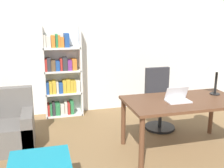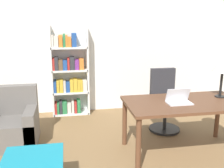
% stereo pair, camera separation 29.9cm
% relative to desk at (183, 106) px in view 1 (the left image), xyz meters
% --- Properties ---
extents(wall_back, '(8.00, 0.06, 2.70)m').
position_rel_desk_xyz_m(wall_back, '(-0.91, 2.10, 0.67)').
color(wall_back, white).
rests_on(wall_back, ground_plane).
extents(desk, '(1.67, 0.89, 0.77)m').
position_rel_desk_xyz_m(desk, '(0.00, 0.00, 0.00)').
color(desk, brown).
rests_on(desk, ground_plane).
extents(laptop, '(0.33, 0.21, 0.21)m').
position_rel_desk_xyz_m(laptop, '(-0.12, -0.05, 0.14)').
color(laptop, silver).
rests_on(laptop, desk).
extents(table_lamp, '(0.30, 0.30, 0.57)m').
position_rel_desk_xyz_m(table_lamp, '(0.61, 0.13, 0.55)').
color(table_lamp, black).
rests_on(table_lamp, desk).
extents(office_chair, '(0.53, 0.53, 1.07)m').
position_rel_desk_xyz_m(office_chair, '(0.03, 0.86, -0.21)').
color(office_chair, black).
rests_on(office_chair, ground_plane).
extents(side_table_blue, '(0.63, 0.56, 0.48)m').
position_rel_desk_xyz_m(side_table_blue, '(-2.01, -0.65, -0.27)').
color(side_table_blue, teal).
rests_on(side_table_blue, ground_plane).
extents(armchair, '(0.80, 0.72, 0.87)m').
position_rel_desk_xyz_m(armchair, '(-2.50, 0.74, -0.39)').
color(armchair, '#66605B').
rests_on(armchair, ground_plane).
extents(bookshelf, '(0.74, 0.28, 1.79)m').
position_rel_desk_xyz_m(bookshelf, '(-1.58, 1.91, 0.12)').
color(bookshelf, white).
rests_on(bookshelf, ground_plane).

